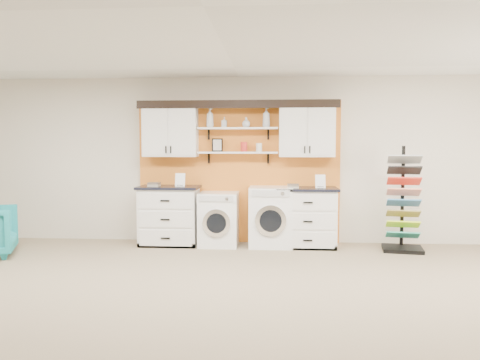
# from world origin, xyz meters

# --- Properties ---
(floor) EXTENTS (10.00, 10.00, 0.00)m
(floor) POSITION_xyz_m (0.00, 0.00, 0.00)
(floor) COLOR gray
(floor) RESTS_ON ground
(ceiling) EXTENTS (10.00, 10.00, 0.00)m
(ceiling) POSITION_xyz_m (0.00, 0.00, 2.80)
(ceiling) COLOR white
(ceiling) RESTS_ON wall_back
(wall_back) EXTENTS (10.00, 0.00, 10.00)m
(wall_back) POSITION_xyz_m (0.00, 4.00, 1.40)
(wall_back) COLOR beige
(wall_back) RESTS_ON floor
(accent_panel) EXTENTS (3.40, 0.07, 2.40)m
(accent_panel) POSITION_xyz_m (0.00, 3.96, 1.20)
(accent_panel) COLOR orange
(accent_panel) RESTS_ON wall_back
(upper_cabinet_left) EXTENTS (0.90, 0.35, 0.84)m
(upper_cabinet_left) POSITION_xyz_m (-1.13, 3.79, 1.88)
(upper_cabinet_left) COLOR white
(upper_cabinet_left) RESTS_ON wall_back
(upper_cabinet_right) EXTENTS (0.90, 0.35, 0.84)m
(upper_cabinet_right) POSITION_xyz_m (1.13, 3.79, 1.88)
(upper_cabinet_right) COLOR white
(upper_cabinet_right) RESTS_ON wall_back
(shelf_lower) EXTENTS (1.32, 0.28, 0.03)m
(shelf_lower) POSITION_xyz_m (0.00, 3.80, 1.53)
(shelf_lower) COLOR white
(shelf_lower) RESTS_ON wall_back
(shelf_upper) EXTENTS (1.32, 0.28, 0.03)m
(shelf_upper) POSITION_xyz_m (0.00, 3.80, 1.93)
(shelf_upper) COLOR white
(shelf_upper) RESTS_ON wall_back
(crown_molding) EXTENTS (3.30, 0.41, 0.13)m
(crown_molding) POSITION_xyz_m (0.00, 3.81, 2.33)
(crown_molding) COLOR black
(crown_molding) RESTS_ON wall_back
(picture_frame) EXTENTS (0.18, 0.02, 0.22)m
(picture_frame) POSITION_xyz_m (-0.35, 3.85, 1.66)
(picture_frame) COLOR black
(picture_frame) RESTS_ON shelf_lower
(canister_red) EXTENTS (0.11, 0.11, 0.16)m
(canister_red) POSITION_xyz_m (0.10, 3.80, 1.62)
(canister_red) COLOR red
(canister_red) RESTS_ON shelf_lower
(canister_cream) EXTENTS (0.10, 0.10, 0.14)m
(canister_cream) POSITION_xyz_m (0.35, 3.80, 1.61)
(canister_cream) COLOR silver
(canister_cream) RESTS_ON shelf_lower
(base_cabinet_left) EXTENTS (1.00, 0.66, 0.98)m
(base_cabinet_left) POSITION_xyz_m (-1.13, 3.64, 0.49)
(base_cabinet_left) COLOR white
(base_cabinet_left) RESTS_ON floor
(base_cabinet_right) EXTENTS (0.99, 0.66, 0.97)m
(base_cabinet_right) POSITION_xyz_m (1.13, 3.64, 0.48)
(base_cabinet_right) COLOR white
(base_cabinet_right) RESTS_ON floor
(washer) EXTENTS (0.63, 0.71, 0.88)m
(washer) POSITION_xyz_m (-0.30, 3.64, 0.44)
(washer) COLOR white
(washer) RESTS_ON floor
(dryer) EXTENTS (0.70, 0.71, 0.97)m
(dryer) POSITION_xyz_m (0.55, 3.64, 0.49)
(dryer) COLOR white
(dryer) RESTS_ON floor
(sample_rack) EXTENTS (0.67, 0.59, 1.64)m
(sample_rack) POSITION_xyz_m (2.62, 3.46, 0.52)
(sample_rack) COLOR black
(sample_rack) RESTS_ON floor
(soap_bottle_a) EXTENTS (0.17, 0.17, 0.31)m
(soap_bottle_a) POSITION_xyz_m (-0.47, 3.80, 2.10)
(soap_bottle_a) COLOR silver
(soap_bottle_a) RESTS_ON shelf_upper
(soap_bottle_b) EXTENTS (0.09, 0.09, 0.17)m
(soap_bottle_b) POSITION_xyz_m (-0.23, 3.80, 2.03)
(soap_bottle_b) COLOR silver
(soap_bottle_b) RESTS_ON shelf_upper
(soap_bottle_c) EXTENTS (0.17, 0.17, 0.17)m
(soap_bottle_c) POSITION_xyz_m (0.14, 3.80, 2.03)
(soap_bottle_c) COLOR silver
(soap_bottle_c) RESTS_ON shelf_upper
(soap_bottle_d) EXTENTS (0.17, 0.17, 0.32)m
(soap_bottle_d) POSITION_xyz_m (0.47, 3.80, 2.11)
(soap_bottle_d) COLOR silver
(soap_bottle_d) RESTS_ON shelf_upper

